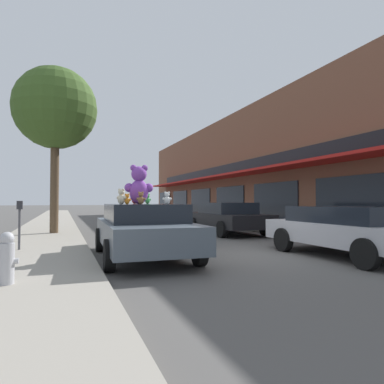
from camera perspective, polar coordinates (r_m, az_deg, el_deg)
name	(u,v)px	position (r m, az deg, el deg)	size (l,w,h in m)	color
ground_plane	(242,255)	(9.04, 8.32, -10.33)	(260.00, 260.00, 0.00)	#514F4C
sidewalk_near	(29,265)	(7.95, -25.54, -10.96)	(2.65, 90.00, 0.12)	gray
sidewalk_far	(384,244)	(12.22, 29.35, -7.57)	(2.65, 90.00, 0.12)	gray
storefront_row	(293,171)	(26.25, 16.44, 3.44)	(11.90, 36.86, 7.32)	brown
plush_art_car	(143,228)	(8.47, -8.12, -6.03)	(2.19, 4.70, 1.31)	#4C5660
teddy_bear_giant	(139,185)	(8.39, -8.83, 1.13)	(0.72, 0.46, 0.96)	purple
teddy_bear_green	(147,199)	(9.61, -7.44, -1.16)	(0.20, 0.13, 0.28)	green
teddy_bear_orange	(127,199)	(7.90, -10.77, -1.17)	(0.18, 0.15, 0.25)	orange
teddy_bear_yellow	(139,198)	(8.91, -8.82, -0.92)	(0.26, 0.19, 0.34)	yellow
teddy_bear_cream	(121,197)	(7.93, -11.69, -0.76)	(0.24, 0.25, 0.36)	beige
teddy_bear_brown	(141,198)	(7.81, -8.51, -1.02)	(0.22, 0.16, 0.29)	olive
teddy_bear_white	(167,198)	(7.77, -4.19, -1.02)	(0.22, 0.15, 0.29)	white
teddy_bear_red	(135,198)	(9.60, -9.54, -0.96)	(0.26, 0.18, 0.34)	red
parked_car_far_left	(348,229)	(9.35, 24.51, -5.58)	(2.04, 4.42, 1.25)	#B7B7BC
parked_car_far_center	(227,217)	(14.81, 5.85, -4.14)	(2.12, 4.76, 1.33)	black
street_tree	(55,109)	(15.25, -21.82, 12.74)	(3.29, 3.29, 6.68)	brown
fire_hydrant	(7,258)	(5.98, -28.51, -9.64)	(0.33, 0.22, 0.79)	#B2B2B7
parking_meter	(20,219)	(9.99, -26.81, -3.97)	(0.14, 0.10, 1.27)	#4C4C51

